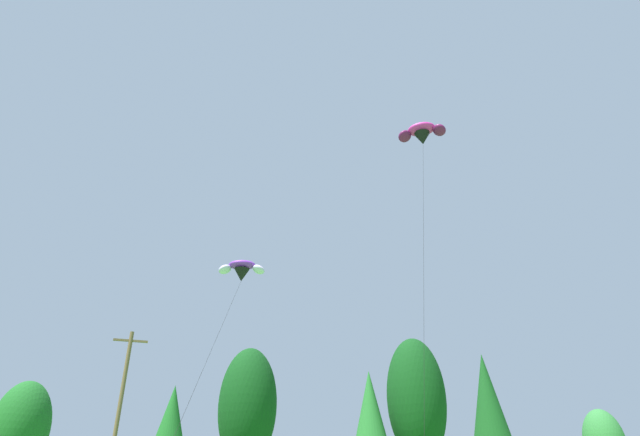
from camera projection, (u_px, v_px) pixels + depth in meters
treeline_tree_d at (19, 430)px, 38.13m from camera, size 4.26×4.26×9.09m
treeline_tree_e at (170, 429)px, 40.74m from camera, size 3.62×3.62×9.17m
treeline_tree_f at (248, 406)px, 47.24m from camera, size 5.45×5.45×13.53m
treeline_tree_g at (370, 417)px, 49.08m from camera, size 4.19×4.19×11.79m
treeline_tree_h at (416, 398)px, 51.22m from camera, size 5.95×5.95×15.38m
treeline_tree_i at (488, 404)px, 55.87m from camera, size 4.87×4.87×14.85m
utility_pole at (118, 416)px, 31.69m from camera, size 2.20×0.26×11.16m
parafoil_kite_high_purple at (242, 270)px, 33.40m from camera, size 6.31×12.69×13.75m
parafoil_kite_mid_magenta at (422, 134)px, 34.47m from camera, size 7.04×7.28×22.61m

